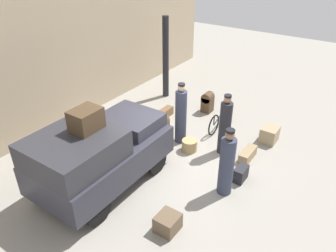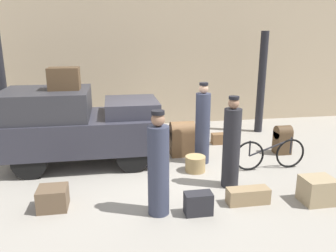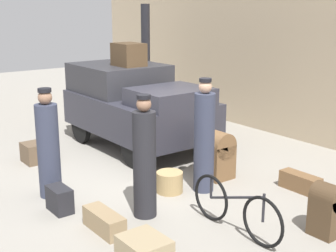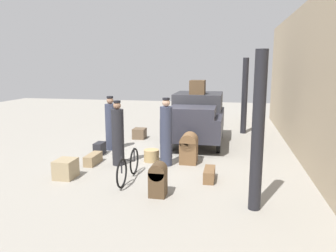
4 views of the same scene
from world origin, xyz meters
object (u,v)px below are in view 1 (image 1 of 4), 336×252
at_px(truck, 98,153).
at_px(porter_carrying_trunk, 225,127).
at_px(suitcase_small_leather, 158,127).
at_px(trunk_on_truck_roof, 86,119).
at_px(wicker_basket, 189,145).
at_px(porter_with_bicycle, 181,116).
at_px(porter_lifting_near_truck, 227,165).
at_px(trunk_barrel_dark, 208,102).
at_px(trunk_umber_medium, 248,154).
at_px(bicycle, 221,119).
at_px(trunk_large_brown, 241,174).
at_px(suitcase_black_upright, 165,113).
at_px(trunk_wicker_pale, 269,135).
at_px(suitcase_tan_flat, 168,223).

height_order(truck, porter_carrying_trunk, porter_carrying_trunk).
bearing_deg(suitcase_small_leather, trunk_on_truck_roof, -178.78).
height_order(wicker_basket, porter_with_bicycle, porter_with_bicycle).
xyz_separation_m(porter_lifting_near_truck, porter_with_bicycle, (1.32, 2.10, 0.06)).
height_order(wicker_basket, porter_carrying_trunk, porter_carrying_trunk).
relative_size(porter_with_bicycle, trunk_barrel_dark, 2.59).
distance_m(porter_lifting_near_truck, trunk_umber_medium, 1.74).
relative_size(bicycle, wicker_basket, 3.74).
bearing_deg(trunk_large_brown, suitcase_black_upright, 64.54).
relative_size(bicycle, trunk_wicker_pale, 2.98).
relative_size(truck, trunk_on_truck_roof, 5.20).
xyz_separation_m(trunk_umber_medium, trunk_on_truck_roof, (-3.31, 2.57, 1.83)).
relative_size(suitcase_black_upright, suitcase_tan_flat, 1.44).
distance_m(wicker_basket, porter_carrying_trunk, 1.16).
distance_m(porter_lifting_near_truck, trunk_large_brown, 0.91).
distance_m(trunk_barrel_dark, suitcase_black_upright, 1.56).
bearing_deg(trunk_on_truck_roof, wicker_basket, -20.25).
xyz_separation_m(trunk_umber_medium, suitcase_small_leather, (-0.63, 2.62, 0.30)).
bearing_deg(porter_carrying_trunk, trunk_barrel_dark, 38.78).
bearing_deg(suitcase_tan_flat, porter_with_bicycle, 28.18).
distance_m(suitcase_black_upright, trunk_umber_medium, 3.38).
distance_m(truck, porter_lifting_near_truck, 3.02).
bearing_deg(truck, porter_lifting_near_truck, -60.53).
distance_m(trunk_wicker_pale, suitcase_small_leather, 3.36).
bearing_deg(trunk_large_brown, suitcase_small_leather, 83.29).
bearing_deg(trunk_barrel_dark, suitcase_small_leather, 172.62).
relative_size(truck, trunk_barrel_dark, 4.73).
bearing_deg(wicker_basket, trunk_on_truck_roof, 159.75).
bearing_deg(porter_carrying_trunk, porter_lifting_near_truck, -152.71).
xyz_separation_m(suitcase_black_upright, trunk_large_brown, (-1.67, -3.50, 0.04)).
xyz_separation_m(porter_carrying_trunk, trunk_wicker_pale, (1.29, -0.90, -0.60)).
relative_size(porter_lifting_near_truck, trunk_umber_medium, 2.35).
height_order(bicycle, porter_with_bicycle, porter_with_bicycle).
xyz_separation_m(suitcase_tan_flat, trunk_on_truck_roof, (0.05, 2.18, 1.77)).
bearing_deg(trunk_on_truck_roof, porter_lifting_near_truck, -56.95).
relative_size(bicycle, porter_carrying_trunk, 0.91).
xyz_separation_m(bicycle, suitcase_black_upright, (-0.38, 1.91, -0.20)).
bearing_deg(porter_with_bicycle, bicycle, -25.32).
xyz_separation_m(porter_lifting_near_truck, trunk_large_brown, (0.64, -0.14, -0.62)).
xyz_separation_m(bicycle, trunk_wicker_pale, (0.13, -1.57, -0.11)).
xyz_separation_m(porter_with_bicycle, suitcase_small_leather, (-0.35, 0.58, -0.43)).
relative_size(trunk_barrel_dark, trunk_on_truck_roof, 1.10).
height_order(bicycle, suitcase_small_leather, suitcase_small_leather).
distance_m(porter_lifting_near_truck, trunk_wicker_pale, 2.88).
bearing_deg(porter_lifting_near_truck, trunk_on_truck_roof, 123.05).
bearing_deg(suitcase_tan_flat, porter_lifting_near_truck, -14.40).
xyz_separation_m(trunk_umber_medium, suitcase_tan_flat, (-3.36, 0.39, 0.05)).
relative_size(trunk_umber_medium, trunk_on_truck_roof, 1.13).
bearing_deg(suitcase_black_upright, porter_carrying_trunk, -106.90).
bearing_deg(truck, bicycle, -15.69).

